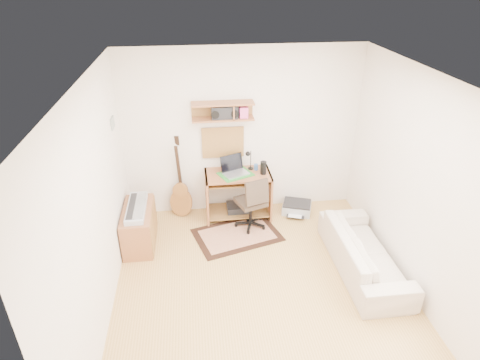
{
  "coord_description": "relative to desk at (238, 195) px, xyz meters",
  "views": [
    {
      "loc": [
        -0.74,
        -3.76,
        3.58
      ],
      "look_at": [
        -0.15,
        1.05,
        1.0
      ],
      "focal_mm": 30.56,
      "sensor_mm": 36.0,
      "label": 1
    }
  ],
  "objects": [
    {
      "name": "back_wall",
      "position": [
        0.1,
        0.28,
        0.93
      ],
      "size": [
        3.6,
        0.01,
        2.6
      ],
      "primitive_type": "cube",
      "color": "white",
      "rests_on": "ground"
    },
    {
      "name": "wall_shelf",
      "position": [
        -0.2,
        0.15,
        1.32
      ],
      "size": [
        0.9,
        0.25,
        0.26
      ],
      "primitive_type": "cube",
      "color": "#9D5E37",
      "rests_on": "back_wall"
    },
    {
      "name": "wall_photo",
      "position": [
        -1.69,
        -0.23,
        1.34
      ],
      "size": [
        0.02,
        0.2,
        0.15
      ],
      "primitive_type": "cube",
      "color": "#4C8CBF",
      "rests_on": "left_wall"
    },
    {
      "name": "ceiling",
      "position": [
        0.1,
        -1.73,
        2.23
      ],
      "size": [
        3.6,
        4.0,
        0.01
      ],
      "primitive_type": "cube",
      "color": "white",
      "rests_on": "ground"
    },
    {
      "name": "task_chair",
      "position": [
        0.15,
        -0.33,
        0.06
      ],
      "size": [
        0.57,
        0.57,
        0.88
      ],
      "primitive_type": null,
      "rotation": [
        0.0,
        0.0,
        0.33
      ],
      "color": "#362A20",
      "rests_on": "floor"
    },
    {
      "name": "laptop",
      "position": [
        -0.04,
        -0.02,
        0.51
      ],
      "size": [
        0.48,
        0.48,
        0.28
      ],
      "primitive_type": null,
      "rotation": [
        0.0,
        0.0,
        0.41
      ],
      "color": "silver",
      "rests_on": "desk"
    },
    {
      "name": "right_wall",
      "position": [
        1.9,
        -1.73,
        0.93
      ],
      "size": [
        0.01,
        4.0,
        2.6
      ],
      "primitive_type": "cube",
      "color": "white",
      "rests_on": "ground"
    },
    {
      "name": "cork_board",
      "position": [
        -0.2,
        0.25,
        0.79
      ],
      "size": [
        0.64,
        0.03,
        0.49
      ],
      "primitive_type": "cube",
      "color": "#AB7D55",
      "rests_on": "back_wall"
    },
    {
      "name": "rug",
      "position": [
        -0.08,
        -0.54,
        -0.37
      ],
      "size": [
        1.39,
        1.11,
        0.02
      ],
      "primitive_type": "cube",
      "rotation": [
        0.0,
        0.0,
        0.28
      ],
      "color": "#D2B58D",
      "rests_on": "floor"
    },
    {
      "name": "floor",
      "position": [
        0.1,
        -1.73,
        -0.38
      ],
      "size": [
        3.6,
        4.0,
        0.01
      ],
      "primitive_type": "cube",
      "color": "tan",
      "rests_on": "ground"
    },
    {
      "name": "sofa",
      "position": [
        1.48,
        -1.48,
        -0.03
      ],
      "size": [
        0.52,
        1.77,
        0.69
      ],
      "primitive_type": "imported",
      "rotation": [
        0.0,
        0.0,
        1.57
      ],
      "color": "beige",
      "rests_on": "floor"
    },
    {
      "name": "desk",
      "position": [
        0.0,
        0.0,
        0.0
      ],
      "size": [
        1.0,
        0.55,
        0.75
      ],
      "primitive_type": null,
      "color": "#9D5E37",
      "rests_on": "floor"
    },
    {
      "name": "guitar",
      "position": [
        -0.89,
        0.13,
        0.28
      ],
      "size": [
        0.39,
        0.29,
        1.31
      ],
      "primitive_type": null,
      "rotation": [
        0.0,
        0.0,
        -0.22
      ],
      "color": "#A36832",
      "rests_on": "floor"
    },
    {
      "name": "printer",
      "position": [
        0.96,
        -0.02,
        -0.29
      ],
      "size": [
        0.54,
        0.48,
        0.17
      ],
      "primitive_type": "cube",
      "rotation": [
        0.0,
        0.0,
        -0.34
      ],
      "color": "#A5A8AA",
      "rests_on": "floor"
    },
    {
      "name": "waste_basket",
      "position": [
        -1.55,
        -0.58,
        -0.23
      ],
      "size": [
        0.29,
        0.29,
        0.29
      ],
      "primitive_type": "cylinder",
      "rotation": [
        0.0,
        0.0,
        -0.26
      ],
      "color": "white",
      "rests_on": "floor"
    },
    {
      "name": "desk_lamp",
      "position": [
        0.21,
        0.14,
        0.53
      ],
      "size": [
        0.11,
        0.11,
        0.32
      ],
      "primitive_type": null,
      "color": "black",
      "rests_on": "desk"
    },
    {
      "name": "left_wall",
      "position": [
        -1.71,
        -1.73,
        0.93
      ],
      "size": [
        0.01,
        4.0,
        2.6
      ],
      "primitive_type": "cube",
      "color": "white",
      "rests_on": "ground"
    },
    {
      "name": "speaker",
      "position": [
        0.38,
        -0.05,
        0.48
      ],
      "size": [
        0.09,
        0.09,
        0.2
      ],
      "primitive_type": "cylinder",
      "color": "black",
      "rests_on": "desk"
    },
    {
      "name": "music_keyboard",
      "position": [
        -1.48,
        -0.54,
        0.21
      ],
      "size": [
        0.25,
        0.79,
        0.07
      ],
      "primitive_type": "cube",
      "color": "#B2B5BA",
      "rests_on": "cabinet"
    },
    {
      "name": "cabinet",
      "position": [
        -1.48,
        -0.54,
        -0.1
      ],
      "size": [
        0.4,
        0.9,
        0.55
      ],
      "primitive_type": "cube",
      "color": "#9D5E37",
      "rests_on": "floor"
    },
    {
      "name": "boombox",
      "position": [
        -0.18,
        0.15,
        1.3
      ],
      "size": [
        0.38,
        0.17,
        0.2
      ],
      "primitive_type": "cube",
      "color": "black",
      "rests_on": "wall_shelf"
    },
    {
      "name": "pencil_cup",
      "position": [
        0.29,
        0.1,
        0.42
      ],
      "size": [
        0.07,
        0.07,
        0.09
      ],
      "primitive_type": "cylinder",
      "color": "#355FA1",
      "rests_on": "desk"
    }
  ]
}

